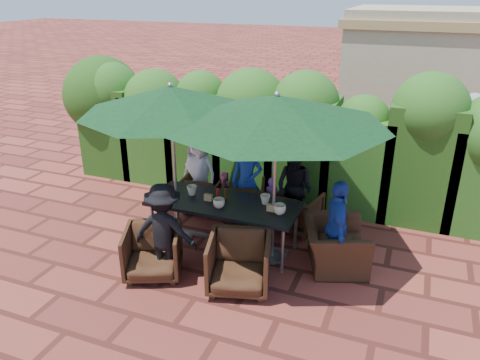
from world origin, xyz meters
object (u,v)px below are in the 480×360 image
(umbrella_left, at_px, (171,100))
(chair_near_left, at_px, (153,250))
(chair_far_left, at_px, (204,191))
(chair_near_right, at_px, (239,261))
(chair_far_right, at_px, (297,210))
(chair_end_right, at_px, (335,239))
(dining_table, at_px, (224,207))
(chair_far_mid, at_px, (243,198))
(umbrella_right, at_px, (277,110))

(umbrella_left, height_order, chair_near_left, umbrella_left)
(chair_far_left, xyz_separation_m, chair_near_right, (1.42, -1.92, 0.05))
(chair_far_right, height_order, chair_near_right, chair_near_right)
(chair_end_right, bearing_deg, dining_table, 73.98)
(chair_near_right, xyz_separation_m, chair_end_right, (1.06, 0.99, 0.02))
(chair_near_right, distance_m, chair_end_right, 1.46)
(chair_near_left, height_order, chair_end_right, chair_end_right)
(dining_table, distance_m, umbrella_left, 1.73)
(chair_far_mid, distance_m, chair_near_left, 2.11)
(umbrella_left, height_order, chair_end_right, umbrella_left)
(chair_end_right, bearing_deg, chair_far_mid, 42.91)
(chair_near_right, bearing_deg, umbrella_left, 131.71)
(chair_far_left, distance_m, chair_far_right, 1.71)
(dining_table, bearing_deg, umbrella_left, 179.54)
(chair_near_right, bearing_deg, chair_far_right, 65.49)
(umbrella_left, xyz_separation_m, chair_near_left, (0.18, -1.04, -1.83))
(chair_far_mid, relative_size, chair_near_right, 0.89)
(chair_far_mid, xyz_separation_m, chair_near_left, (-0.54, -2.03, 0.02))
(umbrella_left, distance_m, chair_far_mid, 2.22)
(chair_far_mid, bearing_deg, chair_far_left, -18.50)
(umbrella_right, bearing_deg, dining_table, 179.03)
(umbrella_right, height_order, chair_far_right, umbrella_right)
(dining_table, height_order, chair_far_mid, dining_table)
(chair_far_right, relative_size, chair_near_left, 0.91)
(chair_end_right, bearing_deg, chair_near_right, 113.37)
(dining_table, bearing_deg, chair_far_mid, 94.12)
(chair_far_mid, bearing_deg, umbrella_left, 37.52)
(umbrella_right, height_order, chair_near_left, umbrella_right)
(umbrella_right, relative_size, chair_end_right, 3.10)
(umbrella_left, distance_m, umbrella_right, 1.57)
(chair_end_right, bearing_deg, umbrella_right, 78.01)
(chair_far_left, bearing_deg, chair_far_mid, 172.50)
(umbrella_right, bearing_deg, chair_end_right, 7.70)
(dining_table, relative_size, chair_far_left, 3.14)
(chair_near_left, xyz_separation_m, chair_near_right, (1.21, 0.14, 0.02))
(chair_near_right, bearing_deg, chair_near_left, 171.23)
(chair_far_right, xyz_separation_m, chair_near_right, (-0.29, -1.84, 0.06))
(umbrella_left, bearing_deg, chair_near_right, -32.77)
(umbrella_right, distance_m, chair_near_left, 2.52)
(chair_far_left, height_order, chair_near_right, chair_near_right)
(chair_near_left, bearing_deg, umbrella_left, 76.43)
(dining_table, distance_m, chair_end_right, 1.68)
(umbrella_left, height_order, chair_far_right, umbrella_left)
(umbrella_right, relative_size, chair_near_left, 3.94)
(umbrella_left, height_order, chair_near_right, umbrella_left)
(umbrella_right, distance_m, chair_far_mid, 2.28)
(chair_far_mid, bearing_deg, chair_far_right, 160.61)
(dining_table, height_order, chair_far_left, dining_table)
(chair_far_left, bearing_deg, dining_table, 123.14)
(chair_far_left, xyz_separation_m, chair_near_left, (0.21, -2.06, 0.03))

